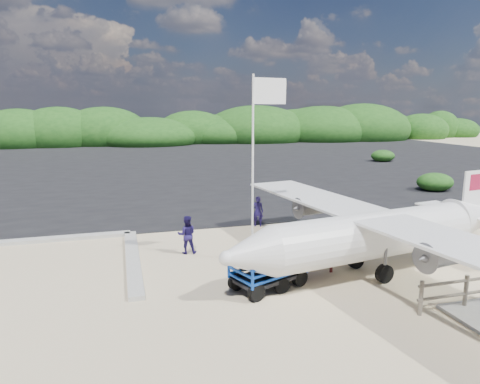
{
  "coord_description": "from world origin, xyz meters",
  "views": [
    {
      "loc": [
        -4.76,
        -14.18,
        5.66
      ],
      "look_at": [
        0.12,
        3.09,
        2.08
      ],
      "focal_mm": 32.0,
      "sensor_mm": 36.0,
      "label": 1
    }
  ],
  "objects": [
    {
      "name": "vegetation_band",
      "position": [
        0.0,
        55.0,
        0.0
      ],
      "size": [
        124.0,
        8.0,
        4.4
      ],
      "primitive_type": null,
      "color": "#B2B2B2",
      "rests_on": "ground"
    },
    {
      "name": "flagpole",
      "position": [
        -0.22,
        0.24,
        0.0
      ],
      "size": [
        1.44,
        0.83,
        6.78
      ],
      "primitive_type": null,
      "rotation": [
        0.0,
        0.0,
        0.21
      ],
      "color": "white",
      "rests_on": "ground"
    },
    {
      "name": "asphalt_apron",
      "position": [
        0.0,
        30.0,
        0.0
      ],
      "size": [
        90.0,
        50.0,
        0.04
      ],
      "primitive_type": null,
      "color": "#B2B2B2",
      "rests_on": "ground"
    },
    {
      "name": "crew_a",
      "position": [
        1.48,
        4.77,
        0.74
      ],
      "size": [
        0.64,
        0.54,
        1.49
      ],
      "primitive_type": "imported",
      "rotation": [
        0.0,
        0.0,
        2.74
      ],
      "color": "#1D144E",
      "rests_on": "ground"
    },
    {
      "name": "baggage_cart",
      "position": [
        -0.43,
        -2.14,
        0.0
      ],
      "size": [
        2.88,
        2.27,
        1.26
      ],
      "primitive_type": null,
      "rotation": [
        0.0,
        0.0,
        0.38
      ],
      "color": "#0B3BAC",
      "rests_on": "ground"
    },
    {
      "name": "signboard",
      "position": [
        1.43,
        -1.37,
        0.0
      ],
      "size": [
        1.6,
        0.42,
        1.32
      ],
      "primitive_type": null,
      "rotation": [
        0.0,
        0.0,
        -0.17
      ],
      "color": "maroon",
      "rests_on": "ground"
    },
    {
      "name": "aircraft_large",
      "position": [
        15.12,
        20.11,
        0.0
      ],
      "size": [
        16.06,
        16.06,
        4.22
      ],
      "primitive_type": null,
      "rotation": [
        0.0,
        0.0,
        3.3
      ],
      "color": "#B2B2B2",
      "rests_on": "ground"
    },
    {
      "name": "crew_b",
      "position": [
        -2.4,
        1.85,
        0.76
      ],
      "size": [
        0.82,
        0.68,
        1.52
      ],
      "primitive_type": "imported",
      "rotation": [
        0.0,
        0.0,
        2.98
      ],
      "color": "#1D144E",
      "rests_on": "ground"
    },
    {
      "name": "ground",
      "position": [
        0.0,
        0.0,
        0.0
      ],
      "size": [
        160.0,
        160.0,
        0.0
      ],
      "primitive_type": "plane",
      "color": "beige"
    }
  ]
}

